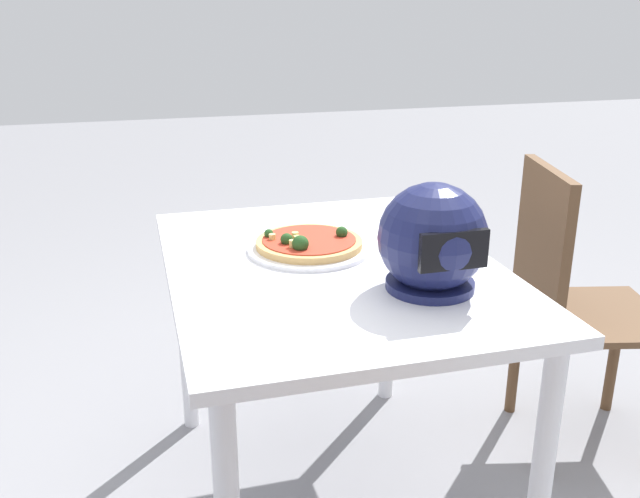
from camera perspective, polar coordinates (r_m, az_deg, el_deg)
The scene contains 6 objects.
ground_plane at distance 2.13m, azimuth 0.82°, elevation -19.60°, with size 14.00×14.00×0.00m, color gray.
dining_table at distance 1.80m, azimuth 0.92°, elevation -3.79°, with size 0.81×1.08×0.72m.
pizza_plate at distance 1.84m, azimuth -0.89°, elevation 0.04°, with size 0.33×0.33×0.01m, color white.
pizza at distance 1.83m, azimuth -0.96°, elevation 0.55°, with size 0.28×0.28×0.06m.
motorcycle_helmet at distance 1.58m, azimuth 9.17°, elevation 0.74°, with size 0.25×0.25×0.25m.
chair_side at distance 2.24m, azimuth 19.54°, elevation -3.61°, with size 0.48×0.48×0.90m.
Camera 1 is at (0.46, 1.58, 1.35)m, focal length 39.23 mm.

